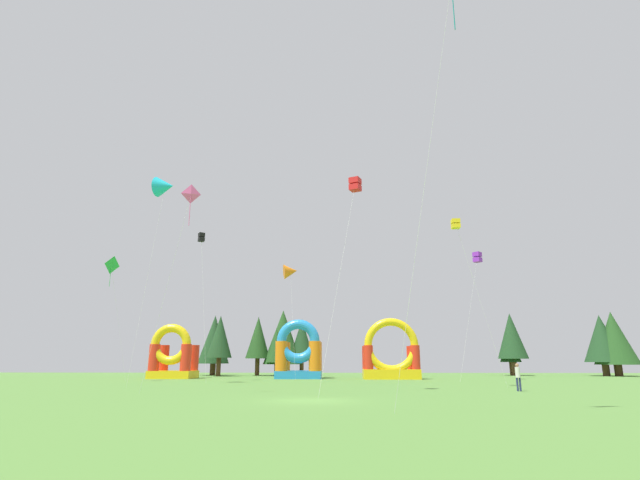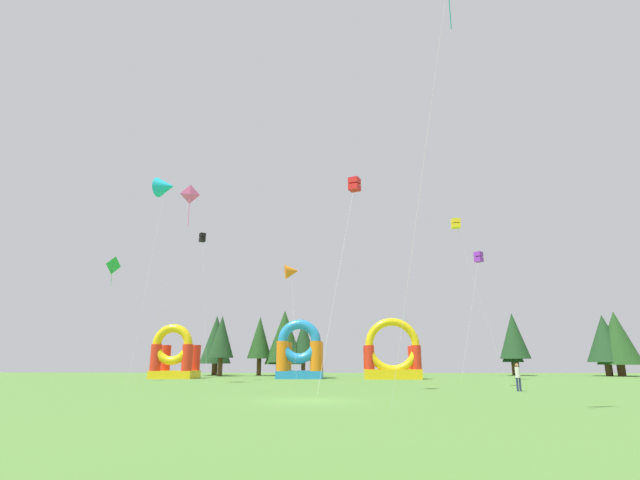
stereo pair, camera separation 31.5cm
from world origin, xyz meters
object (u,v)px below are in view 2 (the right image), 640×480
at_px(kite_yellow_box, 456,224).
at_px(inflatable_yellow_castle, 174,358).
at_px(kite_black_box, 202,238).
at_px(person_midfield, 518,375).
at_px(kite_purple_box, 479,257).
at_px(inflatable_orange_dome, 300,356).
at_px(inflatable_blue_arch, 392,358).
at_px(kite_orange_delta, 292,271).
at_px(kite_green_diamond, 112,266).
at_px(kite_red_box, 354,185).
at_px(kite_pink_diamond, 190,197).
at_px(kite_cyan_delta, 166,187).

bearing_deg(kite_yellow_box, inflatable_yellow_castle, 147.72).
bearing_deg(inflatable_yellow_castle, kite_black_box, -58.92).
height_order(person_midfield, inflatable_yellow_castle, inflatable_yellow_castle).
xyz_separation_m(kite_purple_box, inflatable_orange_dome, (-20.27, 4.63, -10.71)).
bearing_deg(person_midfield, inflatable_yellow_castle, -17.61).
xyz_separation_m(kite_yellow_box, inflatable_orange_dome, (-14.52, 18.91, -10.54)).
xyz_separation_m(inflatable_blue_arch, inflatable_yellow_castle, (-25.40, 0.99, 0.00)).
bearing_deg(kite_purple_box, kite_orange_delta, 163.73).
height_order(kite_yellow_box, inflatable_blue_arch, kite_yellow_box).
bearing_deg(kite_green_diamond, inflatable_orange_dome, 26.35).
distance_m(kite_red_box, kite_purple_box, 24.75).
bearing_deg(kite_red_box, kite_purple_box, 54.59).
bearing_deg(kite_purple_box, inflatable_orange_dome, 167.13).
xyz_separation_m(kite_red_box, kite_green_diamond, (-24.95, 15.36, -2.88)).
height_order(kite_orange_delta, person_midfield, kite_orange_delta).
relative_size(kite_pink_diamond, kite_cyan_delta, 0.69).
relative_size(kite_black_box, kite_orange_delta, 1.10).
xyz_separation_m(kite_cyan_delta, kite_black_box, (1.87, 6.64, -3.38)).
bearing_deg(kite_orange_delta, kite_yellow_box, -52.47).
distance_m(kite_orange_delta, inflatable_yellow_castle, 17.32).
height_order(kite_pink_diamond, inflatable_blue_arch, kite_pink_diamond).
distance_m(kite_green_diamond, kite_purple_box, 39.59).
relative_size(kite_purple_box, kite_orange_delta, 0.99).
height_order(kite_pink_diamond, kite_cyan_delta, kite_cyan_delta).
bearing_deg(kite_purple_box, person_midfield, -100.25).
distance_m(kite_red_box, kite_pink_diamond, 11.67).
bearing_deg(person_midfield, inflatable_blue_arch, -55.77).
height_order(kite_black_box, inflatable_blue_arch, kite_black_box).
xyz_separation_m(kite_black_box, kite_yellow_box, (24.42, -10.39, -1.72)).
bearing_deg(inflatable_orange_dome, kite_pink_diamond, -100.41).
relative_size(kite_pink_diamond, inflatable_orange_dome, 1.97).
bearing_deg(person_midfield, kite_yellow_box, -43.25).
bearing_deg(inflatable_orange_dome, kite_orange_delta, 127.72).
xyz_separation_m(kite_purple_box, kite_yellow_box, (-5.75, -14.28, -0.17)).
bearing_deg(kite_orange_delta, kite_green_diamond, -148.01).
distance_m(kite_purple_box, person_midfield, 22.51).
bearing_deg(person_midfield, kite_black_box, -10.64).
xyz_separation_m(kite_pink_diamond, kite_black_box, (-4.77, 19.42, 2.17)).
height_order(kite_purple_box, kite_orange_delta, kite_orange_delta).
distance_m(kite_cyan_delta, inflatable_orange_dome, 24.76).
bearing_deg(kite_black_box, inflatable_yellow_castle, 121.08).
bearing_deg(kite_red_box, kite_green_diamond, 148.38).
bearing_deg(kite_purple_box, kite_yellow_box, -111.94).
distance_m(kite_green_diamond, kite_cyan_delta, 11.33).
height_order(kite_red_box, inflatable_yellow_castle, kite_red_box).
relative_size(kite_cyan_delta, kite_yellow_box, 1.42).
xyz_separation_m(kite_red_box, kite_purple_box, (14.32, 20.14, -1.25)).
height_order(kite_purple_box, kite_pink_diamond, kite_purple_box).
height_order(kite_red_box, kite_pink_diamond, kite_red_box).
bearing_deg(inflatable_blue_arch, inflatable_orange_dome, 172.53).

